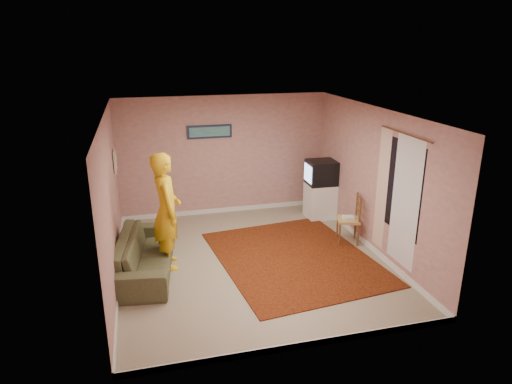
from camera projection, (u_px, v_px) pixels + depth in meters
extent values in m
plane|color=gray|center=(252.00, 261.00, 8.00)|extent=(5.00, 5.00, 0.00)
cube|color=tan|center=(224.00, 156.00, 9.89)|extent=(4.50, 0.02, 2.60)
cube|color=tan|center=(303.00, 255.00, 5.30)|extent=(4.50, 0.02, 2.60)
cube|color=tan|center=(111.00, 202.00, 7.06)|extent=(0.02, 5.00, 2.60)
cube|color=tan|center=(374.00, 181.00, 8.13)|extent=(0.02, 5.00, 2.60)
cube|color=silver|center=(251.00, 112.00, 7.18)|extent=(4.50, 5.00, 0.02)
cube|color=silver|center=(225.00, 210.00, 10.28)|extent=(4.50, 0.02, 0.10)
cube|color=silver|center=(300.00, 345.00, 5.70)|extent=(4.50, 0.02, 0.10)
cube|color=silver|center=(119.00, 274.00, 7.46)|extent=(0.02, 5.00, 0.10)
cube|color=silver|center=(368.00, 245.00, 8.52)|extent=(0.02, 5.00, 0.10)
cube|color=black|center=(402.00, 188.00, 7.25)|extent=(0.01, 1.10, 1.50)
cube|color=silver|center=(405.00, 203.00, 7.17)|extent=(0.01, 0.75, 2.10)
cube|color=white|center=(382.00, 189.00, 7.81)|extent=(0.01, 0.35, 2.10)
cylinder|color=brown|center=(405.00, 134.00, 6.97)|extent=(0.02, 1.40, 0.02)
cube|color=#121B33|center=(210.00, 132.00, 9.62)|extent=(0.95, 0.03, 0.28)
cube|color=#295073|center=(210.00, 132.00, 9.60)|extent=(0.86, 0.01, 0.20)
cube|color=beige|center=(115.00, 161.00, 8.46)|extent=(0.03, 0.38, 0.42)
cube|color=silver|center=(116.00, 161.00, 8.46)|extent=(0.01, 0.30, 0.34)
cube|color=black|center=(294.00, 258.00, 8.10)|extent=(2.88, 3.44, 0.02)
cube|color=silver|center=(320.00, 200.00, 9.90)|extent=(0.59, 0.54, 0.75)
cube|color=black|center=(321.00, 172.00, 9.70)|extent=(0.60, 0.55, 0.51)
cube|color=#8CB2F2|center=(308.00, 173.00, 9.63)|extent=(0.03, 0.43, 0.36)
cube|color=tan|center=(316.00, 193.00, 10.27)|extent=(0.47, 0.45, 0.05)
cube|color=brown|center=(316.00, 184.00, 10.20)|extent=(0.37, 0.14, 0.43)
cube|color=#B2B2B7|center=(316.00, 191.00, 10.25)|extent=(0.38, 0.30, 0.06)
cube|color=#9AD4FD|center=(314.00, 180.00, 10.29)|extent=(0.42, 0.05, 0.45)
cube|color=tan|center=(348.00, 220.00, 8.62)|extent=(0.51, 0.53, 0.05)
cube|color=brown|center=(349.00, 208.00, 8.55)|extent=(0.17, 0.42, 0.49)
cube|color=silver|center=(348.00, 217.00, 8.61)|extent=(0.22, 0.16, 0.04)
imported|color=#4C4C2E|center=(145.00, 254.00, 7.56)|extent=(1.12, 2.25, 0.63)
imported|color=gold|center=(167.00, 211.00, 7.55)|extent=(0.52, 0.75, 1.99)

